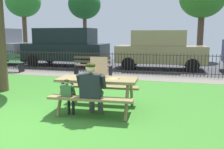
% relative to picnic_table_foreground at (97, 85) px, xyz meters
% --- Properties ---
extents(ground, '(28.00, 10.81, 0.02)m').
position_rel_picnic_table_foreground_xyz_m(ground, '(-1.11, -0.00, -0.61)').
color(ground, '#387828').
extents(cobblestone_walkway, '(28.00, 1.40, 0.01)m').
position_rel_picnic_table_foreground_xyz_m(cobblestone_walkway, '(-1.11, 4.70, -0.60)').
color(cobblestone_walkway, slate).
extents(street_asphalt, '(28.00, 6.34, 0.01)m').
position_rel_picnic_table_foreground_xyz_m(street_asphalt, '(-1.11, 8.57, -0.60)').
color(street_asphalt, '#38383D').
extents(picnic_table_foreground, '(1.89, 1.59, 0.79)m').
position_rel_picnic_table_foreground_xyz_m(picnic_table_foreground, '(0.00, 0.00, 0.00)').
color(picnic_table_foreground, olive).
rests_on(picnic_table_foreground, ground).
extents(pizza_box_open, '(0.44, 0.47, 0.47)m').
position_rel_picnic_table_foreground_xyz_m(pizza_box_open, '(-0.01, 0.02, 0.26)').
color(pizza_box_open, tan).
rests_on(pizza_box_open, picnic_table_foreground).
extents(pizza_slice_on_table, '(0.24, 0.22, 0.02)m').
position_rel_picnic_table_foreground_xyz_m(pizza_slice_on_table, '(0.40, 0.07, 0.18)').
color(pizza_slice_on_table, '#F2DC6B').
rests_on(pizza_slice_on_table, picnic_table_foreground).
extents(adult_at_table, '(0.62, 0.61, 1.19)m').
position_rel_picnic_table_foreground_xyz_m(adult_at_table, '(0.05, -0.50, 0.06)').
color(adult_at_table, '#454545').
rests_on(adult_at_table, ground).
extents(child_at_table, '(0.32, 0.32, 0.83)m').
position_rel_picnic_table_foreground_xyz_m(child_at_table, '(-0.47, -0.56, -0.09)').
color(child_at_table, black).
rests_on(child_at_table, ground).
extents(iron_fence_streetside, '(20.03, 0.03, 0.96)m').
position_rel_picnic_table_foreground_xyz_m(iron_fence_streetside, '(-1.11, 5.40, -0.11)').
color(iron_fence_streetside, '#2D2823').
rests_on(iron_fence_streetside, ground).
extents(park_bench_left, '(1.63, 0.60, 0.85)m').
position_rel_picnic_table_foreground_xyz_m(park_bench_left, '(-6.05, 4.57, -0.18)').
color(park_bench_left, '#326036').
rests_on(park_bench_left, ground).
extents(park_bench_center, '(1.62, 0.52, 0.85)m').
position_rel_picnic_table_foreground_xyz_m(park_bench_center, '(-1.73, 4.57, -0.18)').
color(park_bench_center, brown).
rests_on(park_bench_center, ground).
extents(parked_car_left, '(4.62, 1.99, 2.08)m').
position_rel_picnic_table_foreground_xyz_m(parked_car_left, '(-4.34, 7.45, 0.50)').
color(parked_car_left, black).
rests_on(parked_car_left, ground).
extents(parked_car_center, '(4.47, 2.06, 1.94)m').
position_rel_picnic_table_foreground_xyz_m(parked_car_center, '(0.84, 7.45, 0.41)').
color(parked_car_center, '#9F8B60').
rests_on(parked_car_center, ground).
extents(far_tree_left, '(2.78, 2.78, 5.62)m').
position_rel_picnic_table_foreground_xyz_m(far_tree_left, '(-10.53, 12.76, 3.72)').
color(far_tree_left, brown).
rests_on(far_tree_left, ground).
extents(far_tree_midleft, '(2.45, 2.45, 5.09)m').
position_rel_picnic_table_foreground_xyz_m(far_tree_midleft, '(-5.26, 12.76, 3.34)').
color(far_tree_midleft, brown).
rests_on(far_tree_midleft, ground).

